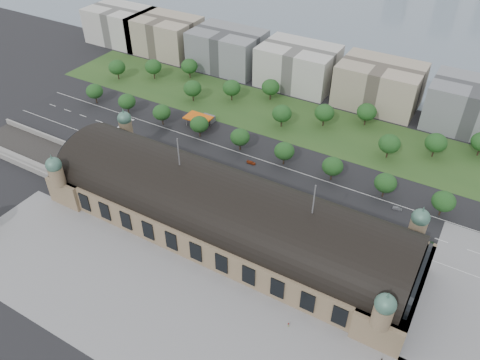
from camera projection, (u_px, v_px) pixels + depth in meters
The scene contains 52 objects.
ground at pixel (225, 231), 187.10m from camera, with size 900.00×900.00×0.00m, color black.
station at pixel (225, 212), 180.78m from camera, with size 150.00×48.40×44.30m.
track_cutting at pixel (32, 154), 228.77m from camera, with size 70.00×24.00×3.10m.
plaza_south at pixel (181, 323), 153.13m from camera, with size 190.00×48.00×0.12m, color gray.
road_slab at pixel (231, 168), 220.94m from camera, with size 260.00×26.00×0.10m, color black.
grass_belt at pixel (291, 119), 256.46m from camera, with size 300.00×45.00×0.10m, color #2B4F1F.
petrol_station at pixel (203, 118), 251.17m from camera, with size 14.00×13.00×5.05m.
lake at pixel (412, 15), 390.30m from camera, with size 700.00×320.00×0.08m, color slate.
office_0 at pixel (121, 25), 337.80m from camera, with size 45.00×32.00×24.00m, color beige.
office_1 at pixel (165, 35), 321.95m from camera, with size 45.00×32.00×24.00m, color tan.
office_2 at pixel (227, 50), 302.13m from camera, with size 45.00×32.00×24.00m, color gray.
office_3 at pixel (298, 66), 282.31m from camera, with size 45.00×32.00×24.00m, color beige.
office_4 at pixel (379, 85), 262.48m from camera, with size 45.00×32.00×24.00m, color tan.
office_5 at pixel (474, 107), 242.66m from camera, with size 45.00×32.00×24.00m, color gray.
tree_row_0 at pixel (95, 91), 266.24m from camera, with size 9.60×9.60×11.52m.
tree_row_1 at pixel (127, 101), 256.73m from camera, with size 9.60×9.60×11.52m.
tree_row_2 at pixel (162, 112), 247.21m from camera, with size 9.60×9.60×11.52m.
tree_row_3 at pixel (199, 124), 237.70m from camera, with size 9.60×9.60×11.52m.
tree_row_4 at pixel (240, 137), 228.19m from camera, with size 9.60×9.60×11.52m.
tree_row_5 at pixel (284, 151), 218.67m from camera, with size 9.60×9.60×11.52m.
tree_row_6 at pixel (333, 166), 209.16m from camera, with size 9.60×9.60×11.52m.
tree_row_7 at pixel (386, 183), 199.64m from camera, with size 9.60×9.60×11.52m.
tree_row_8 at pixel (444, 201), 190.13m from camera, with size 9.60×9.60×11.52m.
tree_belt_0 at pixel (117, 67), 290.28m from camera, with size 10.40×10.40×12.48m.
tree_belt_1 at pixel (153, 67), 290.93m from camera, with size 10.40×10.40×12.48m.
tree_belt_2 at pixel (189, 66), 291.58m from camera, with size 10.40×10.40×12.48m.
tree_belt_3 at pixel (192, 88), 267.69m from camera, with size 10.40×10.40×12.48m.
tree_belt_4 at pixel (232, 88), 268.34m from camera, with size 10.40×10.40×12.48m.
tree_belt_5 at pixel (271, 87), 268.99m from camera, with size 10.40×10.40×12.48m.
tree_belt_6 at pixel (282, 113), 245.09m from camera, with size 10.40×10.40×12.48m.
tree_belt_7 at pixel (324, 113), 245.74m from camera, with size 10.40×10.40×12.48m.
tree_belt_8 at pixel (367, 112), 246.39m from camera, with size 10.40×10.40×12.48m.
tree_belt_9 at pixel (389, 144), 222.49m from camera, with size 10.40×10.40×12.48m.
tree_belt_10 at pixel (436, 143), 223.15m from camera, with size 10.40×10.40×12.48m.
traffic_car_0 at pixel (96, 127), 248.38m from camera, with size 1.64×4.09×1.39m, color silver.
traffic_car_2 at pixel (179, 155), 227.88m from camera, with size 2.41×5.22×1.45m, color black.
traffic_car_3 at pixel (251, 163), 222.96m from camera, with size 1.79×4.40×1.28m, color maroon.
traffic_car_4 at pixel (307, 205), 198.62m from camera, with size 1.89×4.69×1.60m, color #1A1E4A.
traffic_car_5 at pixel (397, 208), 196.91m from camera, with size 1.35×3.87×1.28m, color slate.
traffic_car_6 at pixel (415, 243), 180.83m from camera, with size 2.18×4.73×1.32m, color white.
parked_car_0 at pixel (123, 151), 230.30m from camera, with size 1.65×4.74×1.56m, color black.
parked_car_1 at pixel (143, 160), 224.48m from camera, with size 2.20×4.77×1.33m, color maroon.
parked_car_2 at pixel (124, 150), 231.45m from camera, with size 2.02×4.97×1.44m, color navy.
parked_car_3 at pixel (132, 155), 227.50m from camera, with size 1.91×4.75×1.62m, color slate.
parked_car_4 at pixel (147, 162), 223.45m from camera, with size 1.63×4.68×1.54m, color silver.
parked_car_5 at pixel (188, 175), 214.99m from camera, with size 2.39×5.18×1.44m, color gray.
parked_car_6 at pixel (219, 184), 209.96m from camera, with size 2.27×5.59×1.62m, color black.
bus_west at pixel (259, 191), 204.42m from camera, with size 2.60×11.11×3.10m, color red.
bus_mid at pixel (274, 197), 201.14m from camera, with size 3.04×13.01×3.62m, color silver.
bus_east at pixel (347, 219), 190.35m from camera, with size 2.46×10.51×2.93m, color beige.
pedestrian_0 at pixel (288, 325), 151.59m from camera, with size 0.82×0.47×1.67m, color gray.
pedestrian_2 at pixel (382, 360), 141.59m from camera, with size 0.92×0.53×1.90m, color gray.
Camera 1 is at (72.93, -113.75, 131.15)m, focal length 35.00 mm.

